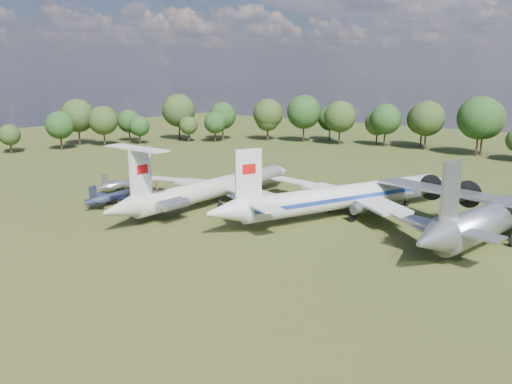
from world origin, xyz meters
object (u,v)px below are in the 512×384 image
Objects in this scene: tu104_jet at (346,201)px; small_prop_northwest at (123,185)px; an12_transport at (497,221)px; person_on_il62 at (157,186)px; small_prop_west at (114,198)px; il62_airliner at (216,191)px.

tu104_jet is 3.81× the size of small_prop_northwest.
person_on_il62 reaches higher than an12_transport.
small_prop_west is at bearing -149.83° from an12_transport.
an12_transport reaches higher than tu104_jet.
an12_transport is (42.24, 9.46, 0.42)m from il62_airliner.
small_prop_west is 8.41× the size of person_on_il62.
person_on_il62 is at bearing -142.07° from an12_transport.
small_prop_northwest is (-63.41, -12.69, -1.72)m from an12_transport.
small_prop_northwest is (-7.44, 7.52, -0.05)m from small_prop_west.
an12_transport is at bearing -136.97° from person_on_il62.
an12_transport reaches higher than small_prop_west.
tu104_jet is 39.15m from small_prop_west.
il62_airliner is 43.29m from an12_transport.
small_prop_northwest is at bearing 126.05° from small_prop_west.
small_prop_west is (-55.97, -20.21, -1.67)m from an12_transport.
il62_airliner is at bearing 2.80° from small_prop_northwest.
small_prop_northwest is at bearing -8.81° from person_on_il62.
an12_transport is 24.93× the size of person_on_il62.
tu104_jet is at bearing 18.98° from small_prop_west.
tu104_jet is 30.61× the size of person_on_il62.
person_on_il62 is (-21.06, -20.08, 2.85)m from tu104_jet.
il62_airliner is 0.92× the size of tu104_jet.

